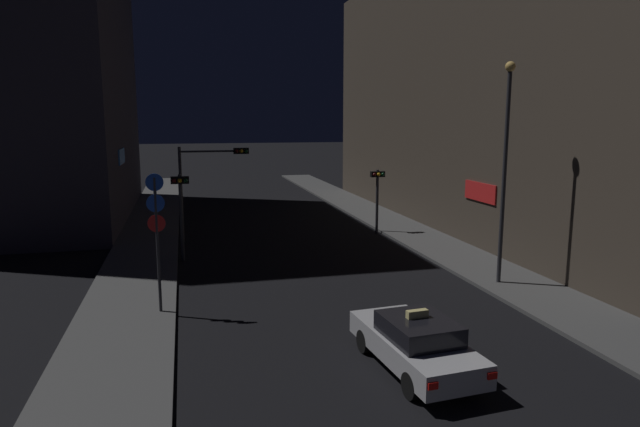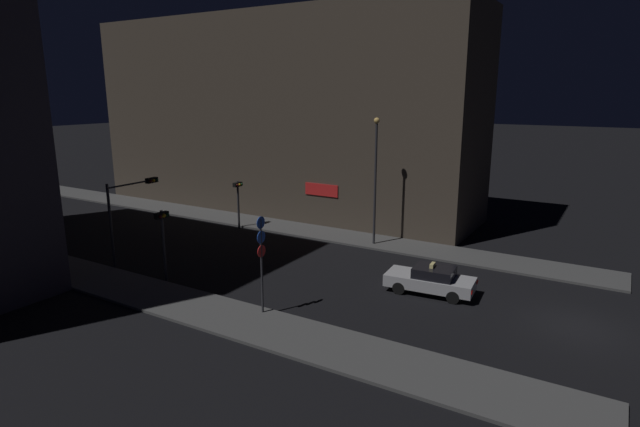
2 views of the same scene
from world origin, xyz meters
name	(u,v)px [view 2 (image 2 of 2)]	position (x,y,z in m)	size (l,w,h in m)	color
ground_plane	(577,327)	(0.00, 0.00, 0.00)	(300.00, 300.00, 0.00)	black
sidewalk_left	(53,266)	(-7.18, 27.09, 0.07)	(3.16, 58.17, 0.14)	#4C4C4C
sidewalk_right	(220,217)	(7.18, 27.09, 0.07)	(3.16, 58.17, 0.14)	#4C4C4C
building_facade_right	(279,115)	(13.08, 25.08, 8.11)	(8.71, 34.13, 16.22)	#473D33
taxi	(431,280)	(0.42, 6.81, 0.74)	(2.17, 4.58, 1.62)	#B7B7BC
traffic_light_overhead	(129,203)	(-3.96, 23.94, 3.61)	(3.66, 0.42, 4.98)	#2D2D33
traffic_light_left_kerb	(163,231)	(-5.35, 19.65, 2.82)	(0.80, 0.42, 3.95)	#2D2D33
traffic_light_right_kerb	(238,195)	(5.35, 23.46, 2.60)	(0.80, 0.42, 3.61)	#2D2D33
sign_pole_left	(261,255)	(-6.07, 12.55, 2.89)	(0.57, 0.10, 4.55)	#2D2D33
street_lamp_near_block	(375,172)	(6.56, 12.87, 4.98)	(0.38, 0.38, 8.32)	#2D2D33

